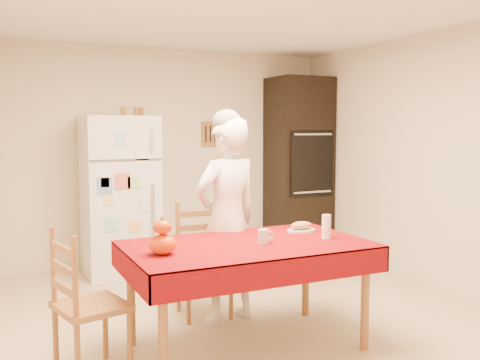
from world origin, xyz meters
TOP-DOWN VIEW (x-y plane):
  - floor at (0.00, 0.00)m, footprint 4.50×4.50m
  - room_shell at (0.00, 0.00)m, footprint 4.02×4.52m
  - refrigerator at (-0.65, 1.88)m, footprint 0.75×0.74m
  - oven_cabinet at (1.63, 1.93)m, footprint 0.70×0.62m
  - dining_table at (-0.29, -0.51)m, footprint 1.70×1.00m
  - chair_far at (-0.31, 0.31)m, footprint 0.45×0.43m
  - chair_left at (-1.43, -0.50)m, footprint 0.49×0.50m
  - seated_woman at (-0.20, 0.04)m, footprint 0.68×0.53m
  - coffee_mug at (-0.19, -0.57)m, footprint 0.08×0.08m
  - pumpkin_lower at (-0.93, -0.59)m, footprint 0.18×0.18m
  - pumpkin_upper at (-0.93, -0.59)m, footprint 0.12×0.12m
  - wine_glass at (0.31, -0.61)m, footprint 0.07×0.07m
  - bread_plate at (0.28, -0.31)m, footprint 0.24×0.24m
  - bread_loaf at (0.28, -0.31)m, footprint 0.18×0.10m
  - spice_jar_left at (-0.58, 1.93)m, footprint 0.05×0.05m
  - spice_jar_mid at (-0.45, 1.93)m, footprint 0.05×0.05m
  - spice_jar_right at (-0.39, 1.93)m, footprint 0.05×0.05m

SIDE VIEW (x-z plane):
  - floor at x=0.00m, z-range 0.00..0.00m
  - chair_far at x=-0.31m, z-range 0.03..0.98m
  - chair_left at x=-1.43m, z-range 0.03..0.98m
  - dining_table at x=-0.29m, z-range 0.31..1.07m
  - bread_plate at x=0.28m, z-range 0.76..0.78m
  - bread_loaf at x=0.28m, z-range 0.78..0.84m
  - coffee_mug at x=-0.19m, z-range 0.76..0.86m
  - pumpkin_lower at x=-0.93m, z-range 0.76..0.89m
  - seated_woman at x=-0.20m, z-range 0.00..1.66m
  - wine_glass at x=0.31m, z-range 0.76..0.94m
  - refrigerator at x=-0.65m, z-range 0.00..1.70m
  - pumpkin_upper at x=-0.93m, z-range 0.89..0.99m
  - oven_cabinet at x=1.63m, z-range 0.00..2.20m
  - room_shell at x=0.00m, z-range 0.37..2.88m
  - spice_jar_left at x=-0.58m, z-range 1.70..1.80m
  - spice_jar_mid at x=-0.45m, z-range 1.70..1.80m
  - spice_jar_right at x=-0.39m, z-range 1.70..1.80m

